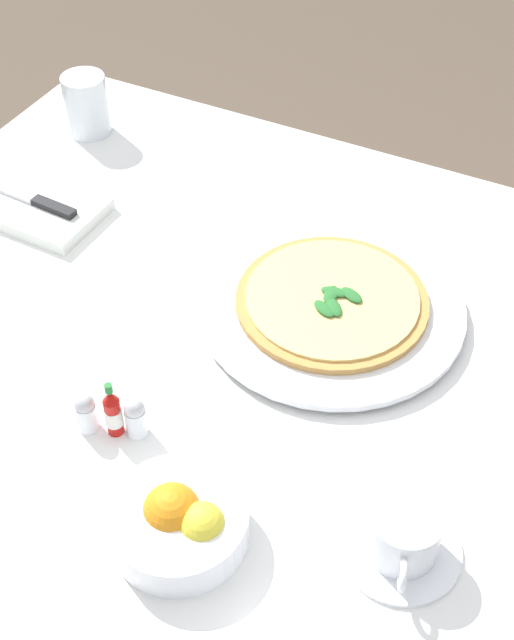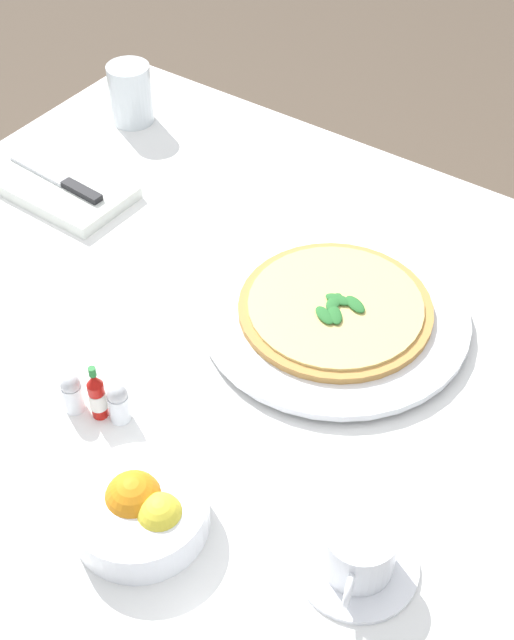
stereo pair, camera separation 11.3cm
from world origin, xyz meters
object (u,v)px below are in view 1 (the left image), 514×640
object	(u,v)px
hot_sauce_bottle	(110,411)
coffee_cup_left_edge	(403,537)
pepper_shaker	(136,419)
pizza	(332,300)
napkin_folded	(31,205)
water_glass_far_left	(87,108)
citrus_bowl	(179,521)
pizza_plate	(331,307)
salt_shaker	(86,414)
dinner_knife	(28,197)

from	to	relation	value
hot_sauce_bottle	coffee_cup_left_edge	bearing A→B (deg)	-179.99
hot_sauce_bottle	pepper_shaker	distance (m)	0.03
pizza	napkin_folded	size ratio (longest dim) A/B	1.16
water_glass_far_left	pepper_shaker	distance (m)	0.67
pizza	citrus_bowl	bearing A→B (deg)	88.67
pizza_plate	pizza	size ratio (longest dim) A/B	1.39
coffee_cup_left_edge	pizza	bearing A→B (deg)	-55.18
napkin_folded	salt_shaker	world-z (taller)	salt_shaker
water_glass_far_left	citrus_bowl	world-z (taller)	water_glass_far_left
coffee_cup_left_edge	salt_shaker	world-z (taller)	coffee_cup_left_edge
pizza_plate	pepper_shaker	size ratio (longest dim) A/B	6.38
coffee_cup_left_edge	citrus_bowl	world-z (taller)	same
water_glass_far_left	hot_sauce_bottle	world-z (taller)	water_glass_far_left
coffee_cup_left_edge	napkin_folded	xyz separation A→B (m)	(0.71, -0.30, -0.02)
hot_sauce_bottle	napkin_folded	bearing A→B (deg)	-40.83
coffee_cup_left_edge	citrus_bowl	bearing A→B (deg)	21.80
hot_sauce_bottle	pepper_shaker	size ratio (longest dim) A/B	1.48
pizza_plate	water_glass_far_left	xyz separation A→B (m)	(0.55, -0.23, 0.04)
pizza_plate	coffee_cup_left_edge	size ratio (longest dim) A/B	2.75
pizza	dinner_knife	xyz separation A→B (m)	(0.50, -0.00, -0.00)
dinner_knife	pepper_shaker	bearing A→B (deg)	146.21
citrus_bowl	pepper_shaker	size ratio (longest dim) A/B	2.67
salt_shaker	pizza_plate	bearing A→B (deg)	-120.29
napkin_folded	citrus_bowl	distance (m)	0.63
pepper_shaker	water_glass_far_left	bearing A→B (deg)	-50.62
water_glass_far_left	napkin_folded	size ratio (longest dim) A/B	0.46
dinner_knife	salt_shaker	size ratio (longest dim) A/B	3.48
pizza_plate	citrus_bowl	world-z (taller)	citrus_bowl
dinner_knife	citrus_bowl	xyz separation A→B (m)	(-0.49, 0.39, 0.00)
dinner_knife	salt_shaker	xyz separation A→B (m)	(-0.32, 0.31, 0.00)
hot_sauce_bottle	pizza_plate	bearing A→B (deg)	-117.03
citrus_bowl	pepper_shaker	xyz separation A→B (m)	(0.12, -0.10, -0.00)
pepper_shaker	coffee_cup_left_edge	bearing A→B (deg)	178.29
pizza_plate	coffee_cup_left_edge	bearing A→B (deg)	124.83
citrus_bowl	hot_sauce_bottle	world-z (taller)	hot_sauce_bottle
pepper_shaker	citrus_bowl	bearing A→B (deg)	140.14
pizza_plate	coffee_cup_left_edge	world-z (taller)	coffee_cup_left_edge
coffee_cup_left_edge	pepper_shaker	world-z (taller)	coffee_cup_left_edge
dinner_knife	hot_sauce_bottle	xyz separation A→B (m)	(-0.35, 0.30, 0.01)
pizza_plate	citrus_bowl	distance (m)	0.39
pizza	napkin_folded	world-z (taller)	pizza
hot_sauce_bottle	water_glass_far_left	bearing A→B (deg)	-53.06
water_glass_far_left	salt_shaker	distance (m)	0.65
pizza	water_glass_far_left	xyz separation A→B (m)	(0.55, -0.23, 0.02)
napkin_folded	hot_sauce_bottle	distance (m)	0.46
napkin_folded	citrus_bowl	bearing A→B (deg)	143.20
napkin_folded	salt_shaker	distance (m)	0.45
pizza	pepper_shaker	size ratio (longest dim) A/B	4.59
napkin_folded	water_glass_far_left	bearing A→B (deg)	-76.70
dinner_knife	coffee_cup_left_edge	bearing A→B (deg)	160.83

